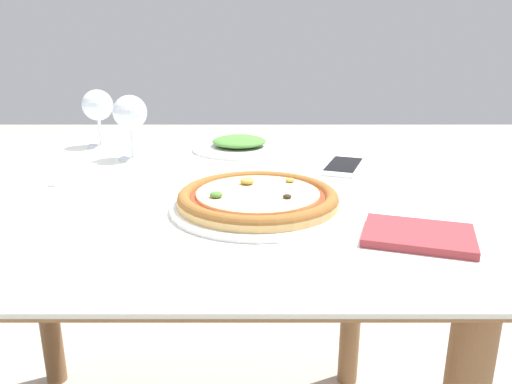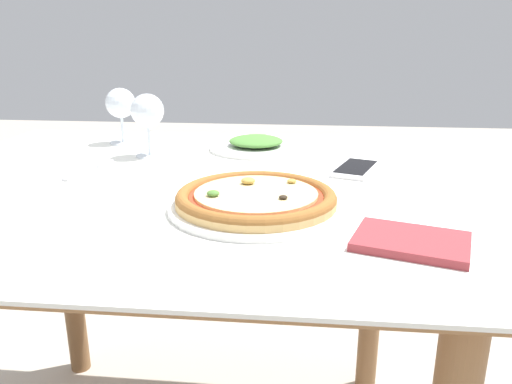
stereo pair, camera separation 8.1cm
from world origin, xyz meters
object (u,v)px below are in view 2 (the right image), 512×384
at_px(pizza_plate, 256,200).
at_px(cell_phone, 356,169).
at_px(side_plate, 256,145).
at_px(fork, 89,169).
at_px(wine_glass_far_right, 147,112).
at_px(dining_table, 181,226).
at_px(wine_glass_far_left, 121,105).

distance_m(pizza_plate, cell_phone, 0.32).
xyz_separation_m(pizza_plate, side_plate, (-0.04, 0.44, -0.00)).
height_order(fork, side_plate, side_plate).
distance_m(pizza_plate, side_plate, 0.45).
distance_m(wine_glass_far_right, side_plate, 0.28).
distance_m(dining_table, fork, 0.24).
bearing_deg(side_plate, wine_glass_far_left, 173.27).
relative_size(fork, cell_phone, 1.07).
bearing_deg(pizza_plate, wine_glass_far_left, 129.59).
bearing_deg(wine_glass_far_left, side_plate, -6.73).
relative_size(pizza_plate, cell_phone, 1.81).
distance_m(dining_table, pizza_plate, 0.26).
distance_m(fork, side_plate, 0.40).
xyz_separation_m(dining_table, wine_glass_far_left, (-0.23, 0.32, 0.20)).
height_order(dining_table, wine_glass_far_right, wine_glass_far_right).
xyz_separation_m(dining_table, wine_glass_far_right, (-0.11, 0.18, 0.20)).
distance_m(fork, cell_phone, 0.56).
height_order(pizza_plate, side_plate, pizza_plate).
distance_m(wine_glass_far_right, cell_phone, 0.49).
relative_size(dining_table, wine_glass_far_left, 7.79).
height_order(dining_table, fork, fork).
bearing_deg(pizza_plate, cell_phone, 54.59).
bearing_deg(fork, dining_table, -14.01).
bearing_deg(dining_table, wine_glass_far_left, 125.39).
height_order(wine_glass_far_left, side_plate, wine_glass_far_left).
xyz_separation_m(dining_table, cell_phone, (0.36, 0.10, 0.11)).
bearing_deg(wine_glass_far_right, pizza_plate, -50.46).
bearing_deg(dining_table, pizza_plate, -43.32).
relative_size(wine_glass_far_left, wine_glass_far_right, 0.98).
height_order(fork, wine_glass_far_right, wine_glass_far_right).
xyz_separation_m(dining_table, side_plate, (0.13, 0.28, 0.11)).
bearing_deg(wine_glass_far_right, wine_glass_far_left, 129.69).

